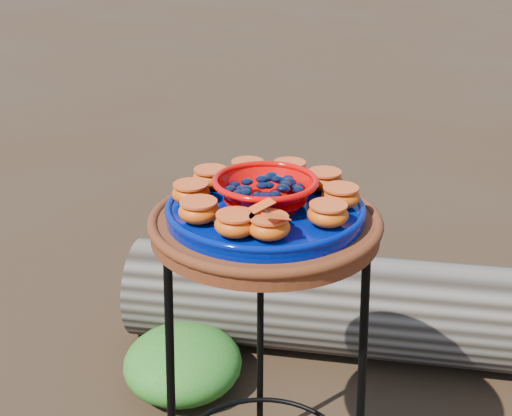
{
  "coord_description": "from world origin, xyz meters",
  "views": [
    {
      "loc": [
        -0.05,
        -1.06,
        1.21
      ],
      "look_at": [
        -0.02,
        0.0,
        0.75
      ],
      "focal_mm": 45.0,
      "sensor_mm": 36.0,
      "label": 1
    }
  ],
  "objects_px": {
    "plant_stand": "(264,387)",
    "red_bowl": "(265,192)",
    "driftwood_log": "(399,309)",
    "terracotta_saucer": "(265,225)",
    "cobalt_plate": "(265,211)"
  },
  "relations": [
    {
      "from": "plant_stand",
      "to": "cobalt_plate",
      "type": "xyz_separation_m",
      "value": [
        0.0,
        0.0,
        0.4
      ]
    },
    {
      "from": "terracotta_saucer",
      "to": "driftwood_log",
      "type": "height_order",
      "value": "terracotta_saucer"
    },
    {
      "from": "cobalt_plate",
      "to": "red_bowl",
      "type": "bearing_deg",
      "value": 0.0
    },
    {
      "from": "red_bowl",
      "to": "terracotta_saucer",
      "type": "bearing_deg",
      "value": 0.0
    },
    {
      "from": "terracotta_saucer",
      "to": "cobalt_plate",
      "type": "xyz_separation_m",
      "value": [
        0.0,
        0.0,
        0.03
      ]
    },
    {
      "from": "terracotta_saucer",
      "to": "cobalt_plate",
      "type": "bearing_deg",
      "value": 0.0
    },
    {
      "from": "plant_stand",
      "to": "red_bowl",
      "type": "distance_m",
      "value": 0.43
    },
    {
      "from": "plant_stand",
      "to": "red_bowl",
      "type": "xyz_separation_m",
      "value": [
        0.0,
        0.0,
        0.43
      ]
    },
    {
      "from": "plant_stand",
      "to": "cobalt_plate",
      "type": "distance_m",
      "value": 0.4
    },
    {
      "from": "plant_stand",
      "to": "terracotta_saucer",
      "type": "relative_size",
      "value": 1.68
    },
    {
      "from": "plant_stand",
      "to": "cobalt_plate",
      "type": "bearing_deg",
      "value": 0.0
    },
    {
      "from": "terracotta_saucer",
      "to": "driftwood_log",
      "type": "bearing_deg",
      "value": 53.34
    },
    {
      "from": "cobalt_plate",
      "to": "red_bowl",
      "type": "relative_size",
      "value": 2.0
    },
    {
      "from": "driftwood_log",
      "to": "red_bowl",
      "type": "bearing_deg",
      "value": -126.66
    },
    {
      "from": "driftwood_log",
      "to": "plant_stand",
      "type": "bearing_deg",
      "value": -126.66
    }
  ]
}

